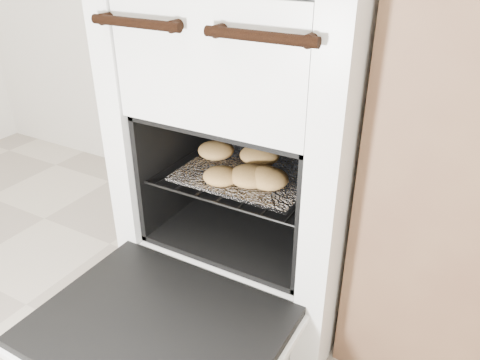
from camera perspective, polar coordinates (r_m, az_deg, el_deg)
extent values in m
cube|color=silver|center=(1.30, 3.50, 5.22)|extent=(0.60, 0.64, 0.92)
cylinder|color=black|center=(1.01, -12.67, 18.17)|extent=(0.22, 0.02, 0.02)
cylinder|color=black|center=(0.85, 2.41, 17.09)|extent=(0.22, 0.02, 0.02)
cube|color=black|center=(1.07, -9.98, -17.17)|extent=(0.52, 0.40, 0.02)
cube|color=silver|center=(1.08, -9.90, -17.84)|extent=(0.54, 0.42, 0.02)
cylinder|color=black|center=(1.36, -6.23, 3.21)|extent=(0.01, 0.42, 0.01)
cylinder|color=black|center=(1.19, 11.00, -1.08)|extent=(0.01, 0.42, 0.01)
cylinder|color=black|center=(1.11, -3.06, -2.81)|extent=(0.43, 0.01, 0.01)
cylinder|color=black|center=(1.42, 5.57, 4.36)|extent=(0.43, 0.01, 0.01)
cylinder|color=black|center=(1.35, -5.01, 2.91)|extent=(0.01, 0.40, 0.01)
cylinder|color=black|center=(1.31, -2.84, 2.38)|extent=(0.01, 0.40, 0.01)
cylinder|color=black|center=(1.29, -0.57, 1.82)|extent=(0.01, 0.40, 0.01)
cylinder|color=black|center=(1.26, 1.79, 1.23)|extent=(0.01, 0.40, 0.01)
cylinder|color=black|center=(1.24, 4.25, 0.61)|extent=(0.01, 0.40, 0.01)
cylinder|color=black|center=(1.22, 6.80, -0.03)|extent=(0.01, 0.40, 0.01)
cylinder|color=black|center=(1.20, 9.43, -0.69)|extent=(0.01, 0.40, 0.01)
cube|color=white|center=(1.24, 1.36, 1.11)|extent=(0.34, 0.30, 0.01)
ellipsoid|color=tan|center=(1.16, -2.31, 0.49)|extent=(0.12, 0.12, 0.04)
ellipsoid|color=tan|center=(1.15, 3.56, 0.16)|extent=(0.12, 0.12, 0.05)
ellipsoid|color=tan|center=(1.16, 1.29, 0.52)|extent=(0.15, 0.15, 0.05)
ellipsoid|color=tan|center=(1.27, 2.41, 3.07)|extent=(0.13, 0.13, 0.05)
ellipsoid|color=tan|center=(1.30, -2.93, 3.66)|extent=(0.12, 0.12, 0.04)
ellipsoid|color=tan|center=(1.15, 3.02, 0.36)|extent=(0.14, 0.14, 0.05)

